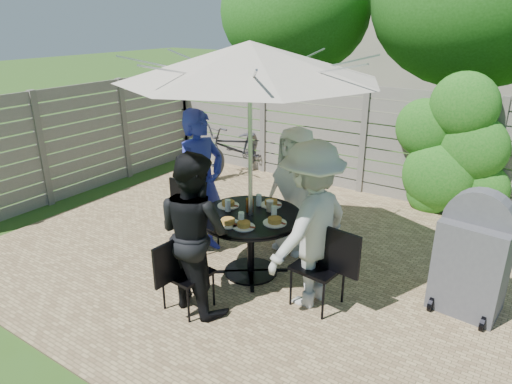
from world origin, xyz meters
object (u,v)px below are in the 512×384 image
Objects in this scene: chair_back at (300,225)px; glass_left at (228,205)px; bicycle at (238,148)px; person_left at (201,184)px; chair_front at (187,288)px; bbq_grill at (473,258)px; glass_right at (274,212)px; coffee_cup at (270,206)px; plate_left at (228,204)px; syrup_jug at (250,205)px; chair_right at (319,282)px; chair_left at (197,229)px; plate_front at (228,222)px; plate_right at (275,221)px; patio_table at (251,233)px; person_front at (195,233)px; glass_back at (259,200)px; plate_back at (271,203)px; person_back at (295,191)px; person_right at (310,226)px; glass_front at (241,218)px; umbrella at (250,61)px; plate_extra at (244,225)px.

chair_back is 7.18× the size of glass_left.
bicycle reaches higher than chair_back.
person_left is at bearing 161.20° from glass_left.
chair_front is 2.91m from bbq_grill.
coffee_cup is (-0.14, 0.14, -0.01)m from glass_right.
syrup_jug reaches higher than plate_left.
chair_right is 0.47× the size of bicycle.
glass_right is 0.10× the size of bbq_grill.
chair_left reaches higher than plate_front.
coffee_cup reaches higher than chair_front.
chair_back reaches higher than plate_left.
chair_right reaches higher than plate_right.
coffee_cup is at bearing 3.87° from chair_left.
person_left is 7.20× the size of plate_left.
patio_table is at bearing -37.31° from bicycle.
person_front reaches higher than bicycle.
chair_front is 1.36m from glass_back.
person_left is at bearing -164.93° from plate_back.
syrup_jug is at bearing -94.40° from person_back.
coffee_cup is (0.01, -0.62, 0.01)m from person_back.
bbq_grill is at bearing 126.64° from person_right.
plate_front is at bearing -90.06° from syrup_jug.
syrup_jug is (-0.41, 0.11, 0.06)m from plate_right.
person_back is 1.09m from glass_front.
umbrella is 22.21× the size of glass_front.
chair_back is 1.05m from glass_right.
chair_right reaches higher than plate_left.
plate_right is 2.04m from bbq_grill.
coffee_cup is (0.25, 1.02, -0.01)m from person_front.
glass_front reaches higher than patio_table.
plate_front is at bearing -127.56° from glass_right.
coffee_cup is at bearing -19.32° from glass_back.
bicycle reaches higher than patio_table.
person_back reaches higher than patio_table.
person_left reaches higher than plate_extra.
glass_right is (0.32, 0.42, 0.05)m from plate_front.
plate_front is at bearing -52.88° from glass_left.
person_right is 0.58m from glass_right.
bicycle reaches higher than coffee_cup.
glass_right is at bearing -70.30° from person_back.
plate_back is at bearing -32.94° from bicycle.
patio_table is 0.88m from person_back.
bicycle is (-2.00, 2.95, -0.32)m from glass_left.
syrup_jug is 2.40m from bbq_grill.
syrup_jug is (0.77, -0.06, -0.08)m from person_left.
person_right reaches higher than plate_back.
bicycle is at bearing 159.42° from bbq_grill.
person_back reaches higher than glass_back.
person_right is at bearing 16.39° from plate_extra.
plate_left is at bearing 142.56° from plate_extra.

